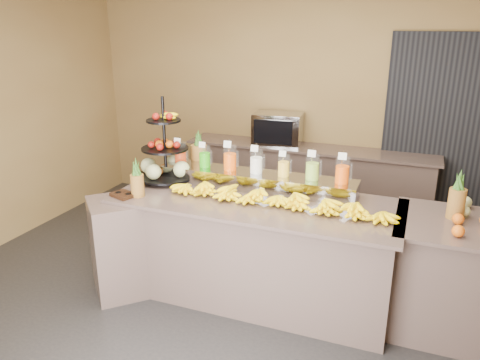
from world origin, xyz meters
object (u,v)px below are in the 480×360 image
Objects in this scene: condiment_caddy at (123,195)px; oven_warmer at (278,129)px; right_fruit_pile at (478,219)px; pitcher_tray at (256,181)px; banana_heap at (275,196)px; fruit_stand at (169,160)px.

condiment_caddy is 0.35× the size of oven_warmer.
condiment_caddy is 0.45× the size of right_fruit_pile.
oven_warmer is (-0.30, 1.67, 0.12)m from pitcher_tray.
fruit_stand reaches higher than banana_heap.
oven_warmer is (-0.59, 1.99, 0.13)m from banana_heap.
right_fruit_pile is at bearing 3.02° from banana_heap.
condiment_caddy is at bearing -166.37° from banana_heap.
oven_warmer is (-2.14, 1.91, 0.12)m from right_fruit_pile.
banana_heap is 1.18m from fruit_stand.
pitcher_tray is 4.03× the size of right_fruit_pile.
pitcher_tray is at bearing -84.68° from oven_warmer.
condiment_caddy is 2.42m from oven_warmer.
banana_heap is 1.55m from right_fruit_pile.
fruit_stand is 2.70m from right_fruit_pile.
fruit_stand reaches higher than condiment_caddy.
oven_warmer is at bearing 61.29° from fruit_stand.
fruit_stand reaches higher than right_fruit_pile.
fruit_stand is at bearing 168.66° from banana_heap.
fruit_stand is 3.97× the size of condiment_caddy.
pitcher_tray is at bearing -5.36° from fruit_stand.
right_fruit_pile is (1.55, 0.08, 0.01)m from banana_heap.
right_fruit_pile is 0.78× the size of oven_warmer.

